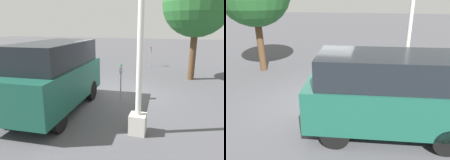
{
  "view_description": "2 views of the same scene",
  "coord_description": "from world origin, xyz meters",
  "views": [
    {
      "loc": [
        8.56,
        2.41,
        2.87
      ],
      "look_at": [
        0.79,
        0.12,
        0.83
      ],
      "focal_mm": 35.0,
      "sensor_mm": 36.0,
      "label": 1
    },
    {
      "loc": [
        1.76,
        -6.95,
        3.77
      ],
      "look_at": [
        0.7,
        0.03,
        0.96
      ],
      "focal_mm": 35.0,
      "sensor_mm": 36.0,
      "label": 2
    }
  ],
  "objects": [
    {
      "name": "lamp_post",
      "position": [
        3.15,
        1.54,
        1.75
      ],
      "size": [
        0.44,
        0.44,
        5.62
      ],
      "color": "beige",
      "rests_on": "ground"
    },
    {
      "name": "parking_meter_near",
      "position": [
        0.6,
        0.42,
        1.06
      ],
      "size": [
        0.22,
        0.16,
        1.44
      ],
      "rotation": [
        0.0,
        0.0,
        0.25
      ],
      "color": "#9E9EA3",
      "rests_on": "ground"
    },
    {
      "name": "ground_plane",
      "position": [
        0.0,
        0.0,
        0.0
      ],
      "size": [
        80.0,
        80.0,
        0.0
      ],
      "primitive_type": "plane",
      "color": "#4C4C51"
    },
    {
      "name": "parked_van",
      "position": [
        2.3,
        -1.44,
        1.26
      ],
      "size": [
        4.58,
        2.07,
        2.34
      ],
      "rotation": [
        0.0,
        0.0,
        0.05
      ],
      "color": "#195142",
      "rests_on": "ground"
    }
  ]
}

